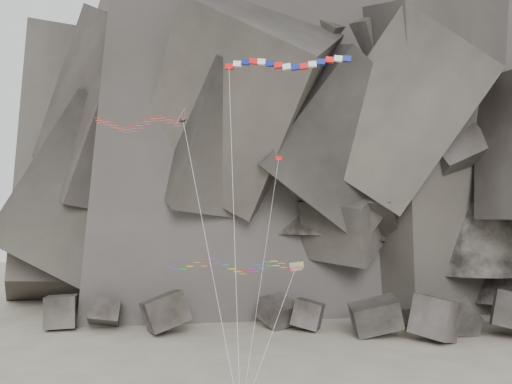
% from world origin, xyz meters
% --- Properties ---
extents(headland, '(110.00, 70.00, 84.00)m').
position_xyz_m(headland, '(0.00, 70.00, 42.00)').
color(headland, '#4C463E').
rests_on(headland, ground).
extents(boulder_field, '(76.99, 16.20, 7.02)m').
position_xyz_m(boulder_field, '(4.08, 33.08, 2.10)').
color(boulder_field, '#47423F').
rests_on(boulder_field, ground).
extents(delta_kite, '(15.97, 8.25, 25.70)m').
position_xyz_m(delta_kite, '(-11.28, 0.52, 25.92)').
color(delta_kite, red).
rests_on(delta_kite, ground).
extents(banner_kite, '(11.38, 7.81, 29.89)m').
position_xyz_m(banner_kite, '(3.09, 0.70, 30.73)').
color(banner_kite, red).
rests_on(banner_kite, ground).
extents(parafoil_kite, '(14.11, 11.27, 11.40)m').
position_xyz_m(parafoil_kite, '(-3.30, 4.43, 12.35)').
color(parafoil_kite, '#FFF80E').
rests_on(parafoil_kite, ground).
extents(pennant_kite, '(2.39, 6.21, 20.87)m').
position_xyz_m(pennant_kite, '(2.04, -1.62, 17.94)').
color(pennant_kite, red).
rests_on(pennant_kite, ground).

